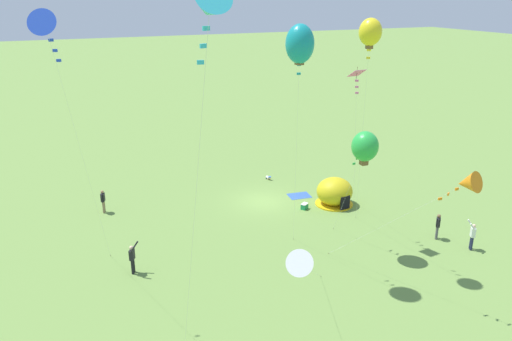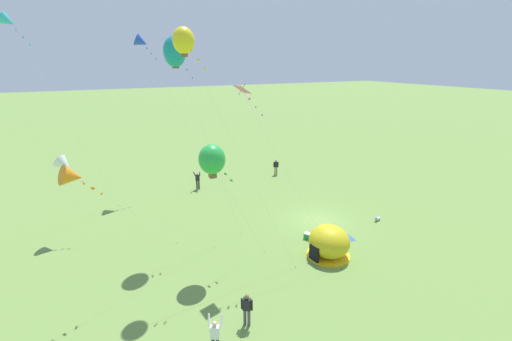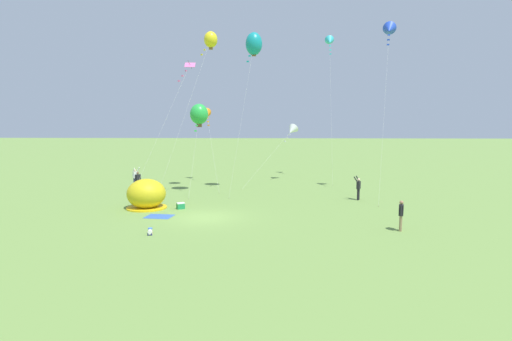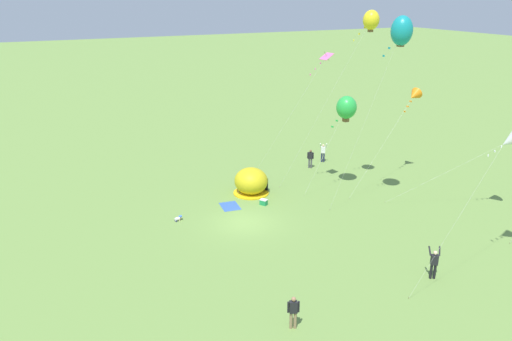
{
  "view_description": "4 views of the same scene",
  "coord_description": "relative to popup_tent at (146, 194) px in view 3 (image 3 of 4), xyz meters",
  "views": [
    {
      "loc": [
        14.33,
        31.9,
        15.1
      ],
      "look_at": [
        1.87,
        2.98,
        3.75
      ],
      "focal_mm": 35.0,
      "sensor_mm": 36.0,
      "label": 1
    },
    {
      "loc": [
        -19.99,
        15.68,
        12.14
      ],
      "look_at": [
        3.79,
        3.64,
        3.58
      ],
      "focal_mm": 24.0,
      "sensor_mm": 36.0,
      "label": 2
    },
    {
      "loc": [
        4.34,
        -24.74,
        5.89
      ],
      "look_at": [
        3.07,
        3.12,
        2.68
      ],
      "focal_mm": 28.0,
      "sensor_mm": 36.0,
      "label": 3
    },
    {
      "loc": [
        28.46,
        -12.82,
        15.09
      ],
      "look_at": [
        0.22,
        0.72,
        3.8
      ],
      "focal_mm": 35.0,
      "sensor_mm": 36.0,
      "label": 4
    }
  ],
  "objects": [
    {
      "name": "person_flying_kite",
      "position": [
        -4.09,
        9.31,
        0.0
      ],
      "size": [
        0.66,
        0.72,
        1.89
      ],
      "color": "#1E2347",
      "rests_on": "ground"
    },
    {
      "name": "cooler_box",
      "position": [
        2.45,
        -0.12,
        -0.78
      ],
      "size": [
        0.64,
        0.59,
        0.44
      ],
      "color": "#1E8C4C",
      "rests_on": "ground"
    },
    {
      "name": "picnic_blanket",
      "position": [
        1.61,
        -2.5,
        -0.99
      ],
      "size": [
        1.84,
        1.49,
        0.01
      ],
      "primitive_type": "cube",
      "rotation": [
        0.0,
        0.0,
        -0.12
      ],
      "color": "#3359A5",
      "rests_on": "ground"
    },
    {
      "name": "kite_blue",
      "position": [
        18.53,
        7.43,
        12.76
      ],
      "size": [
        2.74,
        6.96,
        14.49
      ],
      "color": "silver",
      "rests_on": "ground"
    },
    {
      "name": "toddler_crawling",
      "position": [
        2.34,
        -6.71,
        -0.82
      ],
      "size": [
        0.33,
        0.55,
        0.32
      ],
      "color": "white",
      "rests_on": "ground"
    },
    {
      "name": "ground_plane",
      "position": [
        4.66,
        -2.63,
        -1.0
      ],
      "size": [
        300.0,
        300.0,
        0.0
      ],
      "primitive_type": "plane",
      "color": "olive"
    },
    {
      "name": "popup_tent",
      "position": [
        0.0,
        0.0,
        0.0
      ],
      "size": [
        2.81,
        2.81,
        2.1
      ],
      "color": "gold",
      "rests_on": "ground"
    },
    {
      "name": "person_watching_sky",
      "position": [
        16.05,
        -5.33,
        -0.03
      ],
      "size": [
        0.36,
        0.56,
        1.72
      ],
      "color": "#8C7251",
      "rests_on": "ground"
    },
    {
      "name": "kite_green",
      "position": [
        2.56,
        6.81,
        5.78
      ],
      "size": [
        1.55,
        4.06,
        7.66
      ],
      "color": "silver",
      "rests_on": "ground"
    },
    {
      "name": "kite_white",
      "position": [
        10.83,
        14.66,
        4.3
      ],
      "size": [
        5.65,
        7.15,
        6.0
      ],
      "color": "silver",
      "rests_on": "ground"
    },
    {
      "name": "kite_teal",
      "position": [
        7.24,
        7.36,
        11.69
      ],
      "size": [
        2.56,
        4.28,
        13.65
      ],
      "color": "silver",
      "rests_on": "ground"
    },
    {
      "name": "person_near_tent",
      "position": [
        15.61,
        3.84,
        0.0
      ],
      "size": [
        0.65,
        0.72,
        1.89
      ],
      "color": "black",
      "rests_on": "ground"
    },
    {
      "name": "person_far_back",
      "position": [
        -3.15,
        7.37,
        -0.03
      ],
      "size": [
        0.43,
        0.47,
        1.72
      ],
      "color": "#4C4C51",
      "rests_on": "ground"
    },
    {
      "name": "kite_cyan",
      "position": [
        14.86,
        16.75,
        13.73
      ],
      "size": [
        1.01,
        6.19,
        15.38
      ],
      "color": "silver",
      "rests_on": "ground"
    },
    {
      "name": "kite_yellow",
      "position": [
        3.49,
        7.79,
        12.16
      ],
      "size": [
        4.27,
        5.76,
        13.86
      ],
      "color": "silver",
      "rests_on": "ground"
    },
    {
      "name": "kite_orange",
      "position": [
        2.04,
        13.89,
        5.99
      ],
      "size": [
        2.9,
        8.3,
        7.62
      ],
      "color": "silver",
      "rests_on": "ground"
    },
    {
      "name": "kite_pink",
      "position": [
        2.05,
        4.81,
        9.25
      ],
      "size": [
        4.25,
        5.11,
        10.99
      ],
      "color": "silver",
      "rests_on": "ground"
    }
  ]
}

